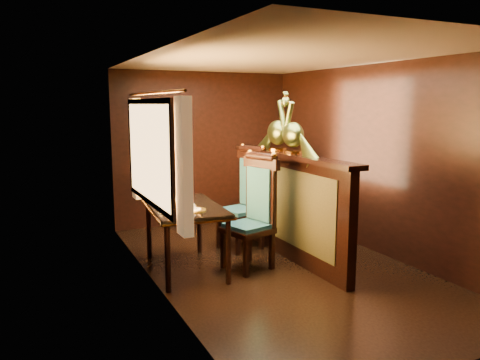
{
  "coord_description": "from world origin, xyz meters",
  "views": [
    {
      "loc": [
        -2.76,
        -4.77,
        1.98
      ],
      "look_at": [
        -0.35,
        0.35,
        1.05
      ],
      "focal_mm": 35.0,
      "sensor_mm": 36.0,
      "label": 1
    }
  ],
  "objects_px": {
    "chair_left": "(256,207)",
    "peacock_left": "(293,124)",
    "chair_right": "(247,194)",
    "dining_table": "(184,211)",
    "peacock_right": "(278,122)"
  },
  "relations": [
    {
      "from": "chair_left",
      "to": "peacock_right",
      "type": "relative_size",
      "value": 1.83
    },
    {
      "from": "dining_table",
      "to": "chair_right",
      "type": "distance_m",
      "value": 1.22
    },
    {
      "from": "chair_right",
      "to": "dining_table",
      "type": "bearing_deg",
      "value": -169.09
    },
    {
      "from": "dining_table",
      "to": "peacock_left",
      "type": "distance_m",
      "value": 1.72
    },
    {
      "from": "chair_right",
      "to": "peacock_right",
      "type": "xyz_separation_m",
      "value": [
        0.29,
        -0.31,
        1.0
      ]
    },
    {
      "from": "dining_table",
      "to": "peacock_left",
      "type": "relative_size",
      "value": 1.87
    },
    {
      "from": "chair_left",
      "to": "chair_right",
      "type": "bearing_deg",
      "value": 55.32
    },
    {
      "from": "dining_table",
      "to": "peacock_left",
      "type": "height_order",
      "value": "peacock_left"
    },
    {
      "from": "dining_table",
      "to": "peacock_right",
      "type": "bearing_deg",
      "value": 13.89
    },
    {
      "from": "chair_left",
      "to": "peacock_left",
      "type": "xyz_separation_m",
      "value": [
        0.55,
        0.07,
        1.0
      ]
    },
    {
      "from": "peacock_right",
      "to": "chair_left",
      "type": "bearing_deg",
      "value": -140.2
    },
    {
      "from": "chair_left",
      "to": "peacock_left",
      "type": "relative_size",
      "value": 1.89
    },
    {
      "from": "peacock_left",
      "to": "chair_right",
      "type": "bearing_deg",
      "value": 112.11
    },
    {
      "from": "chair_right",
      "to": "chair_left",
      "type": "bearing_deg",
      "value": -124.08
    },
    {
      "from": "chair_left",
      "to": "dining_table",
      "type": "bearing_deg",
      "value": 147.87
    }
  ]
}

